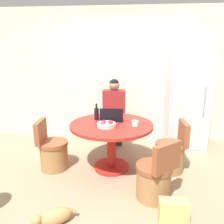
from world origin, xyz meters
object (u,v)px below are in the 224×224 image
Objects in this scene: laptop at (112,118)px; handbag at (174,211)px; chair_left_side at (53,152)px; bottle at (97,113)px; chair_near_right_corner at (155,179)px; chair_right_side at (171,154)px; refrigerator at (186,103)px; fruit_bowl at (106,124)px; dining_table at (111,135)px; person_seated at (114,111)px; cat at (54,217)px.

handbag is (0.75, -1.20, -0.64)m from laptop.
bottle is (0.65, 0.25, 0.56)m from chair_left_side.
chair_near_right_corner is 0.77m from chair_right_side.
refrigerator is 1.79m from fruit_bowl.
chair_right_side reaches higher than handbag.
dining_table is (-1.30, -1.01, -0.30)m from refrigerator.
laptop is at bearing -97.68° from chair_right_side.
chair_left_side is at bearing -175.45° from dining_table.
laptop is 1.16× the size of handbag.
person_seated is 5.06× the size of bottle.
person_seated reaches higher than fruit_bowl.
chair_right_side is at bearing -8.11° from bottle.
chair_near_right_corner is (-0.72, -1.69, -0.59)m from refrigerator.
handbag is (0.76, -1.91, -0.57)m from person_seated.
chair_near_right_corner is 1.69m from person_seated.
cat is at bearing -49.61° from chair_right_side.
chair_near_right_corner reaches higher than cat.
chair_left_side is 1.22m from cat.
chair_right_side is at bearing 81.80° from handbag.
chair_left_side is (-2.20, -1.08, -0.59)m from refrigerator.
fruit_bowl is (-0.64, 0.53, 0.50)m from chair_near_right_corner.
chair_right_side is 0.59× the size of person_seated.
cat is (-0.48, -1.21, -0.46)m from dining_table.
laptop is 1.56m from cat.
chair_near_right_corner is 2.21× the size of laptop.
dining_table is at bearing -143.60° from cat.
refrigerator is 6.63× the size of bottle.
fruit_bowl is at bearing 79.73° from laptop.
bottle is 0.62× the size of cat.
refrigerator is 2.52m from chair_left_side.
chair_right_side is at bearing 10.01° from fruit_bowl.
refrigerator is at bearing 74.80° from handbag.
dining_table reaches higher than handbag.
cat is at bearing -111.88° from dining_table.
dining_table is 2.97× the size of cat.
chair_right_side is 1.04m from laptop.
dining_table is 0.41m from bottle.
cat is at bearing 77.20° from person_seated.
chair_left_side is (-1.48, 0.61, 0.00)m from chair_near_right_corner.
refrigerator is 1.58m from laptop.
handbag is (1.22, 0.13, 0.04)m from cat.
laptop reaches higher than dining_table.
cat is 1.23m from handbag.
laptop is at bearing 121.98° from handbag.
dining_table is 0.25m from laptop.
bottle is at bearing 119.98° from fruit_bowl.
refrigerator reaches higher than handbag.
refrigerator reaches higher than bottle.
chair_right_side is 2.21× the size of laptop.
handbag is (0.74, -1.07, -0.42)m from dining_table.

